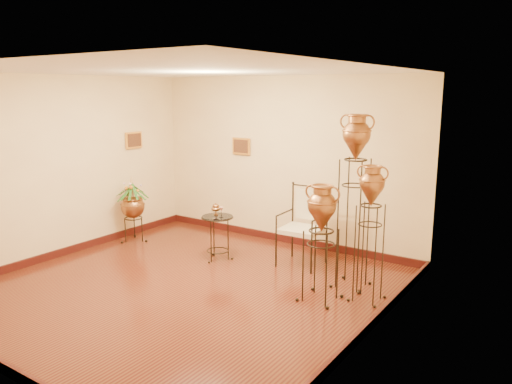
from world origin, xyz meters
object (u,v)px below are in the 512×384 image
Objects in this scene: armchair at (302,227)px; amphora_mid at (370,233)px; amphora_tall at (354,200)px; side_table at (218,237)px; planter_urn at (133,204)px.

amphora_mid is at bearing -30.01° from armchair.
amphora_tall reaches higher than side_table.
planter_urn is 1.35× the size of side_table.
amphora_tall is at bearing -23.60° from armchair.
planter_urn is 3.05m from armchair.
amphora_tall is 1.17m from armchair.
side_table is at bearing -159.85° from armchair.
armchair is 1.35× the size of side_table.
amphora_mid is at bearing -1.44° from planter_urn.
amphora_mid reaches higher than side_table.
side_table is at bearing 1.52° from planter_urn.
armchair is (2.99, 0.55, -0.07)m from planter_urn.
amphora_mid is 1.46× the size of planter_urn.
planter_urn is at bearing 178.56° from amphora_mid.
armchair reaches higher than side_table.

